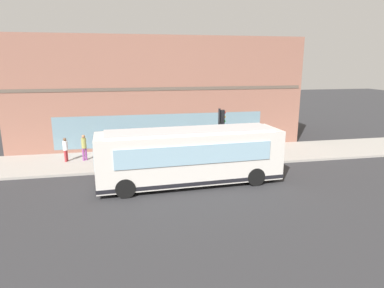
{
  "coord_description": "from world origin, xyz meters",
  "views": [
    {
      "loc": [
        -17.13,
        2.63,
        6.54
      ],
      "look_at": [
        2.06,
        -1.2,
        1.76
      ],
      "focal_mm": 31.08,
      "sensor_mm": 36.0,
      "label": 1
    }
  ],
  "objects_px": {
    "pedestrian_walking_along_curb": "(127,141)",
    "fire_hydrant": "(228,148)",
    "city_bus_nearside": "(190,157)",
    "pedestrian_by_light_pole": "(65,148)",
    "traffic_light_near_corner": "(221,125)",
    "pedestrian_near_building_entrance": "(84,146)"
  },
  "relations": [
    {
      "from": "pedestrian_walking_along_curb",
      "to": "fire_hydrant",
      "type": "bearing_deg",
      "value": -97.65
    },
    {
      "from": "fire_hydrant",
      "to": "pedestrian_walking_along_curb",
      "type": "distance_m",
      "value": 7.31
    },
    {
      "from": "fire_hydrant",
      "to": "city_bus_nearside",
      "type": "bearing_deg",
      "value": 144.16
    },
    {
      "from": "pedestrian_walking_along_curb",
      "to": "pedestrian_by_light_pole",
      "type": "xyz_separation_m",
      "value": [
        -1.0,
        4.0,
        -0.06
      ]
    },
    {
      "from": "pedestrian_by_light_pole",
      "to": "traffic_light_near_corner",
      "type": "bearing_deg",
      "value": -102.35
    },
    {
      "from": "fire_hydrant",
      "to": "pedestrian_walking_along_curb",
      "type": "height_order",
      "value": "pedestrian_walking_along_curb"
    },
    {
      "from": "pedestrian_walking_along_curb",
      "to": "pedestrian_by_light_pole",
      "type": "distance_m",
      "value": 4.12
    },
    {
      "from": "pedestrian_walking_along_curb",
      "to": "pedestrian_by_light_pole",
      "type": "height_order",
      "value": "pedestrian_walking_along_curb"
    },
    {
      "from": "fire_hydrant",
      "to": "pedestrian_near_building_entrance",
      "type": "height_order",
      "value": "pedestrian_near_building_entrance"
    },
    {
      "from": "pedestrian_near_building_entrance",
      "to": "fire_hydrant",
      "type": "bearing_deg",
      "value": -90.11
    },
    {
      "from": "pedestrian_near_building_entrance",
      "to": "pedestrian_walking_along_curb",
      "type": "relative_size",
      "value": 1.03
    },
    {
      "from": "traffic_light_near_corner",
      "to": "fire_hydrant",
      "type": "distance_m",
      "value": 3.3
    },
    {
      "from": "pedestrian_near_building_entrance",
      "to": "pedestrian_by_light_pole",
      "type": "bearing_deg",
      "value": 92.16
    },
    {
      "from": "traffic_light_near_corner",
      "to": "fire_hydrant",
      "type": "xyz_separation_m",
      "value": [
        2.22,
        -1.21,
        -2.13
      ]
    },
    {
      "from": "pedestrian_by_light_pole",
      "to": "pedestrian_near_building_entrance",
      "type": "bearing_deg",
      "value": -87.84
    },
    {
      "from": "city_bus_nearside",
      "to": "pedestrian_by_light_pole",
      "type": "height_order",
      "value": "city_bus_nearside"
    },
    {
      "from": "city_bus_nearside",
      "to": "pedestrian_near_building_entrance",
      "type": "relative_size",
      "value": 5.78
    },
    {
      "from": "traffic_light_near_corner",
      "to": "pedestrian_near_building_entrance",
      "type": "bearing_deg",
      "value": 75.78
    },
    {
      "from": "pedestrian_near_building_entrance",
      "to": "pedestrian_walking_along_curb",
      "type": "xyz_separation_m",
      "value": [
        0.95,
        -2.82,
        -0.04
      ]
    },
    {
      "from": "pedestrian_near_building_entrance",
      "to": "pedestrian_walking_along_curb",
      "type": "distance_m",
      "value": 2.97
    },
    {
      "from": "traffic_light_near_corner",
      "to": "fire_hydrant",
      "type": "relative_size",
      "value": 4.83
    },
    {
      "from": "fire_hydrant",
      "to": "pedestrian_by_light_pole",
      "type": "height_order",
      "value": "pedestrian_by_light_pole"
    }
  ]
}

